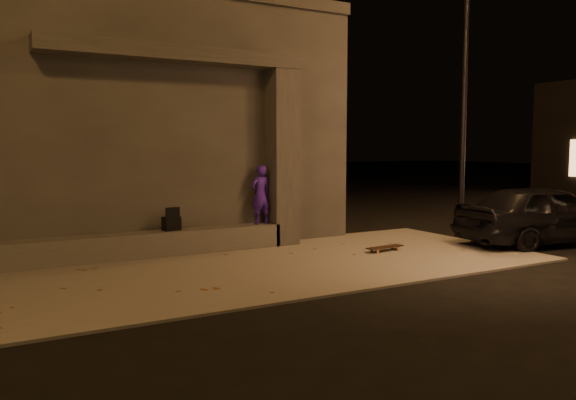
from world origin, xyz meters
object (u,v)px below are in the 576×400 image
column (282,158)px  skateboard (385,247)px  backpack (171,222)px  skateboarder (261,195)px  car_a (543,214)px

column → skateboard: (1.32, -1.76, -1.72)m
backpack → skateboard: 4.14m
column → skateboarder: (-0.50, 0.00, -0.75)m
column → backpack: column is taller
backpack → skateboard: size_ratio=0.52×
skateboarder → car_a: 5.96m
skateboarder → backpack: skateboarder is taller
skateboarder → skateboard: skateboarder is taller
backpack → car_a: car_a is taller
skateboard → skateboarder: bearing=129.9°
backpack → skateboard: bearing=-35.3°
backpack → car_a: bearing=-29.9°
column → car_a: size_ratio=0.95×
column → car_a: column is taller
column → backpack: (-2.39, 0.00, -1.20)m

